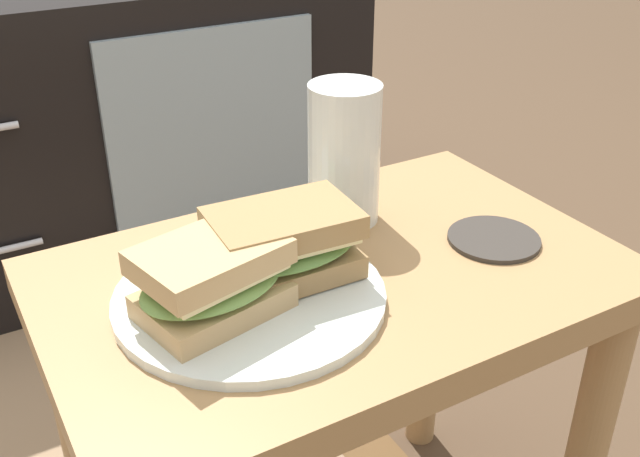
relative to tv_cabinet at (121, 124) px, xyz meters
name	(u,v)px	position (x,y,z in m)	size (l,w,h in m)	color
side_table	(335,344)	(-0.05, -0.95, 0.08)	(0.56, 0.36, 0.46)	#A37A4C
tv_cabinet	(121,124)	(0.00, 0.00, 0.00)	(0.96, 0.46, 0.58)	black
area_rug	(37,439)	(-0.33, -0.52, -0.29)	(0.95, 0.73, 0.01)	brown
plate	(250,297)	(-0.15, -0.96, 0.17)	(0.25, 0.25, 0.01)	silver
sandwich_front	(212,279)	(-0.18, -0.97, 0.21)	(0.15, 0.12, 0.07)	tan
sandwich_back	(281,242)	(-0.11, -0.94, 0.21)	(0.14, 0.09, 0.07)	#9E7A4C
beer_glass	(344,156)	(0.01, -0.86, 0.24)	(0.08, 0.08, 0.15)	silver
coaster	(494,239)	(0.12, -0.98, 0.17)	(0.10, 0.10, 0.01)	#332D28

